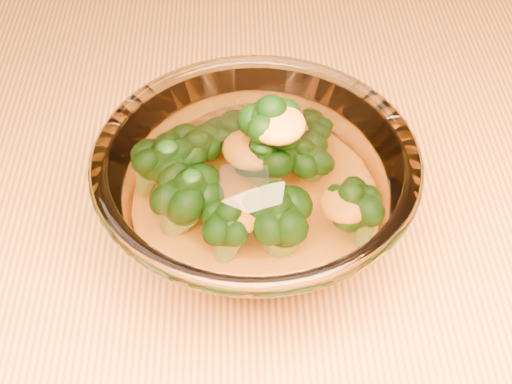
# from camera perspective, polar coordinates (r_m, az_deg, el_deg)

# --- Properties ---
(table) EXTENTS (1.20, 0.80, 0.75)m
(table) POSITION_cam_1_polar(r_m,az_deg,el_deg) (0.57, -6.09, -15.02)
(table) COLOR gold
(table) RESTS_ON ground
(glass_bowl) EXTENTS (0.21, 0.21, 0.09)m
(glass_bowl) POSITION_cam_1_polar(r_m,az_deg,el_deg) (0.48, 0.00, -0.37)
(glass_bowl) COLOR white
(glass_bowl) RESTS_ON table
(cheese_sauce) EXTENTS (0.12, 0.12, 0.03)m
(cheese_sauce) POSITION_cam_1_polar(r_m,az_deg,el_deg) (0.50, 0.00, -1.93)
(cheese_sauce) COLOR orange
(cheese_sauce) RESTS_ON glass_bowl
(broccoli_heap) EXTENTS (0.16, 0.12, 0.08)m
(broccoli_heap) POSITION_cam_1_polar(r_m,az_deg,el_deg) (0.47, -0.71, 1.25)
(broccoli_heap) COLOR black
(broccoli_heap) RESTS_ON cheese_sauce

